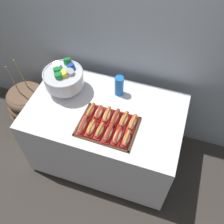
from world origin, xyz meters
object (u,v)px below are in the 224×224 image
object	(u,v)px
buffet_table	(106,134)
hot_dog_0	(82,126)
hot_dog_10	(124,120)
hot_dog_2	(100,131)
hot_dog_7	(98,113)
hot_dog_4	(117,136)
hot_dog_8	(107,116)
punch_bowl	(64,78)
hot_dog_9	(115,118)
cup_stack	(119,86)
hot_dog_1	(91,128)
serving_tray	(108,127)
hot_dog_5	(126,139)
hot_dog_3	(108,134)
hot_dog_11	(133,123)
floor_vase	(30,107)
hot_dog_6	(90,111)

from	to	relation	value
buffet_table	hot_dog_0	distance (m)	0.49
hot_dog_0	hot_dog_10	world-z (taller)	same
hot_dog_2	hot_dog_7	distance (m)	0.18
hot_dog_0	hot_dog_4	world-z (taller)	hot_dog_0
hot_dog_8	punch_bowl	bearing A→B (deg)	157.77
hot_dog_7	hot_dog_10	xyz separation A→B (m)	(0.22, -0.00, -0.00)
hot_dog_7	hot_dog_9	size ratio (longest dim) A/B	0.84
cup_stack	hot_dog_4	bearing A→B (deg)	-73.87
hot_dog_1	cup_stack	distance (m)	0.48
punch_bowl	hot_dog_9	bearing A→B (deg)	-19.52
hot_dog_7	punch_bowl	xyz separation A→B (m)	(-0.39, 0.19, 0.12)
hot_dog_10	hot_dog_8	bearing A→B (deg)	178.91
serving_tray	hot_dog_8	distance (m)	0.10
hot_dog_4	hot_dog_7	size ratio (longest dim) A/B	1.08
cup_stack	hot_dog_10	bearing A→B (deg)	-65.55
hot_dog_1	hot_dog_5	xyz separation A→B (m)	(0.30, -0.01, 0.00)
hot_dog_1	punch_bowl	size ratio (longest dim) A/B	0.44
hot_dog_4	hot_dog_9	distance (m)	0.18
hot_dog_1	hot_dog_5	distance (m)	0.30
hot_dog_1	buffet_table	bearing A→B (deg)	82.15
serving_tray	hot_dog_9	distance (m)	0.10
hot_dog_3	cup_stack	distance (m)	0.48
hot_dog_7	hot_dog_11	distance (m)	0.30
hot_dog_0	hot_dog_9	size ratio (longest dim) A/B	0.98
buffet_table	hot_dog_1	distance (m)	0.48
buffet_table	hot_dog_2	world-z (taller)	hot_dog_2
hot_dog_0	punch_bowl	distance (m)	0.48
hot_dog_2	hot_dog_8	bearing A→B (deg)	88.91
hot_dog_3	cup_stack	world-z (taller)	cup_stack
hot_dog_0	hot_dog_10	distance (m)	0.34
hot_dog_9	hot_dog_7	bearing A→B (deg)	178.91
hot_dog_10	cup_stack	size ratio (longest dim) A/B	0.89
hot_dog_2	hot_dog_8	xyz separation A→B (m)	(0.00, 0.16, -0.00)
hot_dog_7	punch_bowl	size ratio (longest dim) A/B	0.43
hot_dog_3	hot_dog_8	xyz separation A→B (m)	(-0.07, 0.17, -0.00)
serving_tray	hot_dog_0	xyz separation A→B (m)	(-0.19, -0.08, 0.03)
hot_dog_1	hot_dog_9	bearing A→B (deg)	46.63
hot_dog_5	hot_dog_7	size ratio (longest dim) A/B	1.02
floor_vase	hot_dog_0	size ratio (longest dim) A/B	4.98
floor_vase	hot_dog_6	xyz separation A→B (m)	(0.90, -0.27, 0.60)
hot_dog_0	hot_dog_9	distance (m)	0.28
floor_vase	hot_dog_5	distance (m)	1.48
hot_dog_8	punch_bowl	distance (m)	0.52
hot_dog_2	hot_dog_6	xyz separation A→B (m)	(-0.15, 0.17, -0.00)
hot_dog_8	hot_dog_5	bearing A→B (deg)	-37.35
hot_dog_6	hot_dog_5	bearing A→B (deg)	-24.84
buffet_table	hot_dog_1	world-z (taller)	hot_dog_1
hot_dog_10	hot_dog_6	bearing A→B (deg)	178.91
serving_tray	hot_dog_5	world-z (taller)	hot_dog_5
hot_dog_9	serving_tray	bearing A→B (deg)	-115.54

